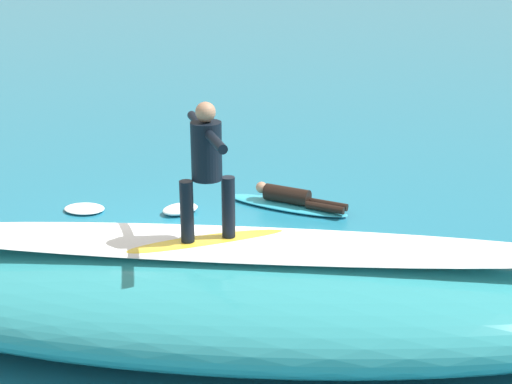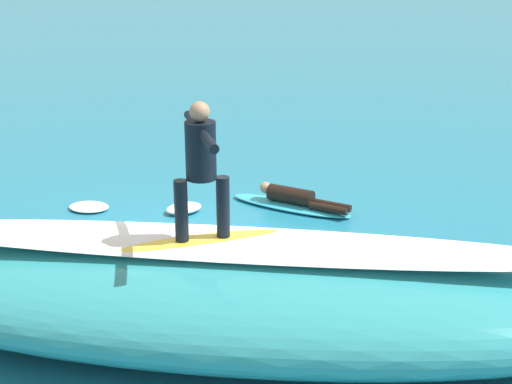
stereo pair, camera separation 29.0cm
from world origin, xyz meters
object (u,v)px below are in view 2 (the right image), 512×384
Objects in this scene: surfer_riding at (201,161)px; surfboard_paddling at (291,205)px; surfboard_riding at (203,242)px; surfer_paddling at (297,197)px.

surfboard_paddling is (-1.91, -3.98, -2.13)m from surfer_riding.
surfboard_riding is 1.33× the size of surfer_riding.
surfboard_paddling is at bearing 0.00° from surfer_paddling.
surfer_paddling is at bearing -122.45° from surfer_riding.
surfer_riding reaches higher than surfboard_paddling.
surfer_riding is 0.70× the size of surfboard_paddling.
surfer_paddling is at bearing -180.00° from surfboard_paddling.
surfboard_paddling is 0.22m from surfer_paddling.
surfer_paddling reaches higher than surfboard_paddling.
surfboard_riding is 1.47× the size of surfer_paddling.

